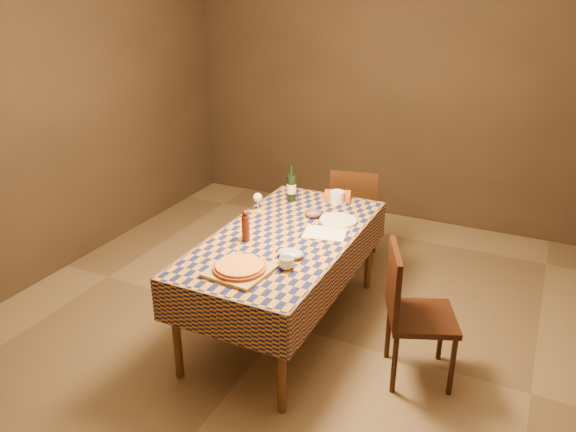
{
  "coord_description": "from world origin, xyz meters",
  "views": [
    {
      "loc": [
        1.58,
        -3.26,
        2.47
      ],
      "look_at": [
        0.0,
        0.05,
        0.9
      ],
      "focal_mm": 35.0,
      "sensor_mm": 36.0,
      "label": 1
    }
  ],
  "objects_px": {
    "chair_far": "(354,211)",
    "chair_right": "(410,308)",
    "dining_table": "(285,245)",
    "wine_bottle": "(291,188)",
    "cutting_board": "(240,271)",
    "white_plate": "(338,220)",
    "bowl": "(313,214)",
    "pizza": "(240,267)"
  },
  "relations": [
    {
      "from": "chair_far",
      "to": "chair_right",
      "type": "bearing_deg",
      "value": -57.85
    },
    {
      "from": "dining_table",
      "to": "wine_bottle",
      "type": "distance_m",
      "value": 0.7
    },
    {
      "from": "wine_bottle",
      "to": "cutting_board",
      "type": "bearing_deg",
      "value": -79.5
    },
    {
      "from": "dining_table",
      "to": "wine_bottle",
      "type": "bearing_deg",
      "value": 111.41
    },
    {
      "from": "white_plate",
      "to": "dining_table",
      "type": "bearing_deg",
      "value": -122.95
    },
    {
      "from": "white_plate",
      "to": "bowl",
      "type": "bearing_deg",
      "value": -179.98
    },
    {
      "from": "dining_table",
      "to": "chair_right",
      "type": "xyz_separation_m",
      "value": [
        0.96,
        -0.16,
        -0.17
      ]
    },
    {
      "from": "chair_right",
      "to": "dining_table",
      "type": "bearing_deg",
      "value": 170.56
    },
    {
      "from": "pizza",
      "to": "wine_bottle",
      "type": "relative_size",
      "value": 1.18
    },
    {
      "from": "bowl",
      "to": "chair_right",
      "type": "relative_size",
      "value": 0.14
    },
    {
      "from": "dining_table",
      "to": "wine_bottle",
      "type": "xyz_separation_m",
      "value": [
        -0.25,
        0.63,
        0.19
      ]
    },
    {
      "from": "chair_far",
      "to": "chair_right",
      "type": "distance_m",
      "value": 1.61
    },
    {
      "from": "dining_table",
      "to": "cutting_board",
      "type": "xyz_separation_m",
      "value": [
        -0.02,
        -0.61,
        0.09
      ]
    },
    {
      "from": "bowl",
      "to": "white_plate",
      "type": "distance_m",
      "value": 0.21
    },
    {
      "from": "chair_right",
      "to": "bowl",
      "type": "bearing_deg",
      "value": 148.89
    },
    {
      "from": "chair_far",
      "to": "cutting_board",
      "type": "bearing_deg",
      "value": -93.98
    },
    {
      "from": "cutting_board",
      "to": "chair_far",
      "type": "distance_m",
      "value": 1.83
    },
    {
      "from": "pizza",
      "to": "white_plate",
      "type": "height_order",
      "value": "pizza"
    },
    {
      "from": "cutting_board",
      "to": "white_plate",
      "type": "relative_size",
      "value": 1.27
    },
    {
      "from": "bowl",
      "to": "chair_right",
      "type": "height_order",
      "value": "chair_right"
    },
    {
      "from": "pizza",
      "to": "chair_right",
      "type": "xyz_separation_m",
      "value": [
        0.98,
        0.45,
        -0.29
      ]
    },
    {
      "from": "pizza",
      "to": "chair_far",
      "type": "relative_size",
      "value": 0.38
    },
    {
      "from": "wine_bottle",
      "to": "dining_table",
      "type": "bearing_deg",
      "value": -68.59
    },
    {
      "from": "cutting_board",
      "to": "chair_far",
      "type": "xyz_separation_m",
      "value": [
        0.13,
        1.81,
        -0.26
      ]
    },
    {
      "from": "wine_bottle",
      "to": "chair_right",
      "type": "height_order",
      "value": "wine_bottle"
    },
    {
      "from": "cutting_board",
      "to": "pizza",
      "type": "distance_m",
      "value": 0.03
    },
    {
      "from": "pizza",
      "to": "chair_right",
      "type": "height_order",
      "value": "chair_right"
    },
    {
      "from": "cutting_board",
      "to": "wine_bottle",
      "type": "xyz_separation_m",
      "value": [
        -0.23,
        1.24,
        0.1
      ]
    },
    {
      "from": "white_plate",
      "to": "pizza",
      "type": "bearing_deg",
      "value": -105.11
    },
    {
      "from": "bowl",
      "to": "wine_bottle",
      "type": "distance_m",
      "value": 0.38
    },
    {
      "from": "wine_bottle",
      "to": "pizza",
      "type": "bearing_deg",
      "value": -79.5
    },
    {
      "from": "dining_table",
      "to": "cutting_board",
      "type": "bearing_deg",
      "value": -91.5
    },
    {
      "from": "wine_bottle",
      "to": "bowl",
      "type": "bearing_deg",
      "value": -38.47
    },
    {
      "from": "dining_table",
      "to": "bowl",
      "type": "xyz_separation_m",
      "value": [
        0.05,
        0.39,
        0.1
      ]
    },
    {
      "from": "chair_far",
      "to": "bowl",
      "type": "bearing_deg",
      "value": -94.57
    },
    {
      "from": "pizza",
      "to": "white_plate",
      "type": "bearing_deg",
      "value": 74.89
    },
    {
      "from": "white_plate",
      "to": "chair_right",
      "type": "relative_size",
      "value": 0.3
    },
    {
      "from": "bowl",
      "to": "white_plate",
      "type": "relative_size",
      "value": 0.45
    },
    {
      "from": "white_plate",
      "to": "chair_right",
      "type": "xyz_separation_m",
      "value": [
        0.71,
        -0.55,
        -0.26
      ]
    },
    {
      "from": "wine_bottle",
      "to": "chair_far",
      "type": "distance_m",
      "value": 0.77
    },
    {
      "from": "pizza",
      "to": "cutting_board",
      "type": "bearing_deg",
      "value": 0.0
    },
    {
      "from": "pizza",
      "to": "bowl",
      "type": "height_order",
      "value": "pizza"
    }
  ]
}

